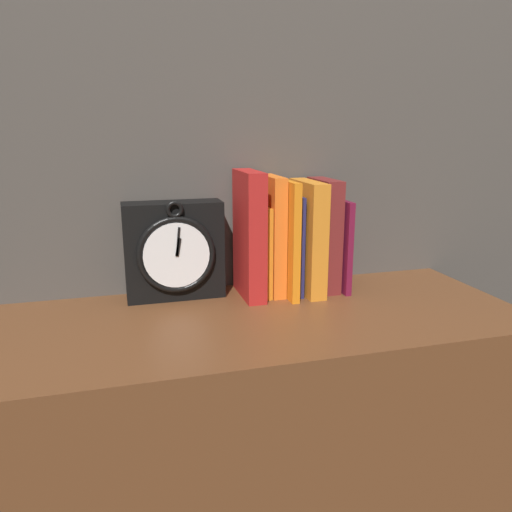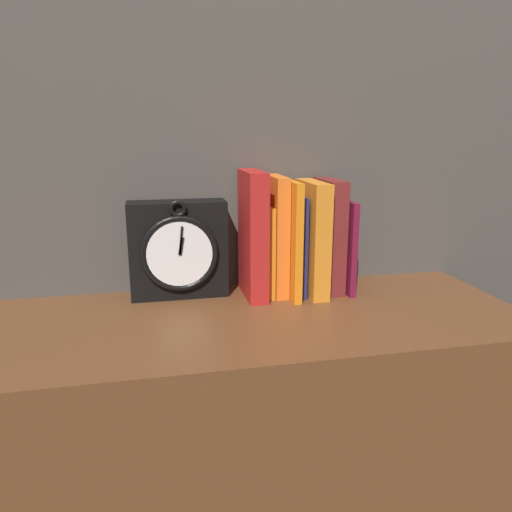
# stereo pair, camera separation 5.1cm
# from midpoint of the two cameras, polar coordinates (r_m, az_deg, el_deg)

# --- Properties ---
(wall_back) EXTENTS (6.00, 0.05, 2.60)m
(wall_back) POSITION_cam_midpoint_polar(r_m,az_deg,el_deg) (1.07, -1.21, 18.15)
(wall_back) COLOR #47423D
(wall_back) RESTS_ON ground_plane
(clock) EXTENTS (0.19, 0.08, 0.20)m
(clock) POSITION_cam_midpoint_polar(r_m,az_deg,el_deg) (1.01, -7.44, 0.72)
(clock) COLOR black
(clock) RESTS_ON bookshelf
(book_slot0_red) EXTENTS (0.04, 0.13, 0.25)m
(book_slot0_red) POSITION_cam_midpoint_polar(r_m,az_deg,el_deg) (1.00, 1.11, 2.43)
(book_slot0_red) COLOR #AE1E1C
(book_slot0_red) RESTS_ON bookshelf
(book_slot1_orange) EXTENTS (0.02, 0.11, 0.18)m
(book_slot1_orange) POSITION_cam_midpoint_polar(r_m,az_deg,el_deg) (1.02, 2.46, 0.70)
(book_slot1_orange) COLOR orange
(book_slot1_orange) RESTS_ON bookshelf
(book_slot2_orange) EXTENTS (0.03, 0.11, 0.24)m
(book_slot2_orange) POSITION_cam_midpoint_polar(r_m,az_deg,el_deg) (1.02, 3.79, 2.34)
(book_slot2_orange) COLOR orange
(book_slot2_orange) RESTS_ON bookshelf
(book_slot3_orange) EXTENTS (0.02, 0.14, 0.23)m
(book_slot3_orange) POSITION_cam_midpoint_polar(r_m,az_deg,el_deg) (1.01, 5.25, 2.01)
(book_slot3_orange) COLOR orange
(book_slot3_orange) RESTS_ON bookshelf
(book_slot4_navy) EXTENTS (0.02, 0.12, 0.20)m
(book_slot4_navy) POSITION_cam_midpoint_polar(r_m,az_deg,el_deg) (1.03, 5.95, 1.36)
(book_slot4_navy) COLOR navy
(book_slot4_navy) RESTS_ON bookshelf
(book_slot5_orange) EXTENTS (0.03, 0.14, 0.23)m
(book_slot5_orange) POSITION_cam_midpoint_polar(r_m,az_deg,el_deg) (1.03, 7.83, 2.04)
(book_slot5_orange) COLOR orange
(book_slot5_orange) RESTS_ON bookshelf
(book_slot6_maroon) EXTENTS (0.04, 0.12, 0.23)m
(book_slot6_maroon) POSITION_cam_midpoint_polar(r_m,az_deg,el_deg) (1.05, 9.71, 2.31)
(book_slot6_maroon) COLOR maroon
(book_slot6_maroon) RESTS_ON bookshelf
(book_slot7_maroon) EXTENTS (0.01, 0.13, 0.19)m
(book_slot7_maroon) POSITION_cam_midpoint_polar(r_m,az_deg,el_deg) (1.06, 11.25, 1.23)
(book_slot7_maroon) COLOR maroon
(book_slot7_maroon) RESTS_ON bookshelf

